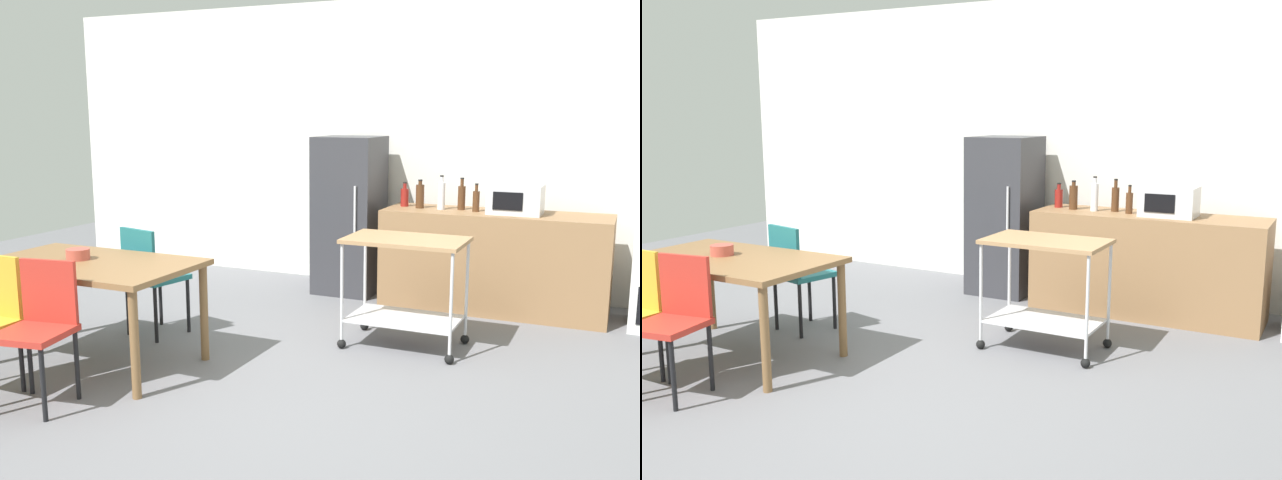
% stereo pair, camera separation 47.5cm
% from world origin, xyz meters
% --- Properties ---
extents(ground_plane, '(12.00, 12.00, 0.00)m').
position_xyz_m(ground_plane, '(0.00, 0.00, 0.00)').
color(ground_plane, slate).
extents(back_wall, '(8.40, 0.12, 2.90)m').
position_xyz_m(back_wall, '(0.00, 3.20, 1.45)').
color(back_wall, silver).
rests_on(back_wall, ground_plane).
extents(kitchen_counter, '(2.00, 0.64, 0.90)m').
position_xyz_m(kitchen_counter, '(0.90, 2.60, 0.45)').
color(kitchen_counter, olive).
rests_on(kitchen_counter, ground_plane).
extents(dining_table, '(1.50, 0.90, 0.75)m').
position_xyz_m(dining_table, '(-1.45, 0.01, 0.67)').
color(dining_table, brown).
rests_on(dining_table, ground_plane).
extents(chair_red, '(0.46, 0.46, 0.89)m').
position_xyz_m(chair_red, '(-1.24, -0.67, 0.52)').
color(chair_red, '#B72D23').
rests_on(chair_red, ground_plane).
extents(chair_teal, '(0.48, 0.48, 0.89)m').
position_xyz_m(chair_teal, '(-1.46, 0.71, 0.52)').
color(chair_teal, '#1E666B').
rests_on(chair_teal, ground_plane).
extents(refrigerator, '(0.60, 0.63, 1.55)m').
position_xyz_m(refrigerator, '(-0.55, 2.70, 0.78)').
color(refrigerator, '#333338').
rests_on(refrigerator, ground_plane).
extents(kitchen_cart, '(0.91, 0.57, 0.85)m').
position_xyz_m(kitchen_cart, '(0.48, 1.29, 0.57)').
color(kitchen_cart, '#A37A51').
rests_on(kitchen_cart, ground_plane).
extents(bottle_soy_sauce, '(0.08, 0.08, 0.23)m').
position_xyz_m(bottle_soy_sauce, '(0.03, 2.66, 0.99)').
color(bottle_soy_sauce, maroon).
rests_on(bottle_soy_sauce, kitchen_counter).
extents(bottle_soda, '(0.08, 0.08, 0.27)m').
position_xyz_m(bottle_soda, '(0.20, 2.60, 1.02)').
color(bottle_soda, '#4C2D19').
rests_on(bottle_soda, kitchen_counter).
extents(bottle_sparkling_water, '(0.07, 0.07, 0.32)m').
position_xyz_m(bottle_sparkling_water, '(0.40, 2.59, 1.03)').
color(bottle_sparkling_water, silver).
rests_on(bottle_sparkling_water, kitchen_counter).
extents(bottle_vinegar, '(0.07, 0.07, 0.29)m').
position_xyz_m(bottle_vinegar, '(0.58, 2.65, 1.02)').
color(bottle_vinegar, '#4C2D19').
rests_on(bottle_vinegar, kitchen_counter).
extents(bottle_sesame_oil, '(0.06, 0.06, 0.25)m').
position_xyz_m(bottle_sesame_oil, '(0.73, 2.58, 1.00)').
color(bottle_sesame_oil, '#4C2D19').
rests_on(bottle_sesame_oil, kitchen_counter).
extents(microwave, '(0.46, 0.35, 0.26)m').
position_xyz_m(microwave, '(1.07, 2.58, 1.03)').
color(microwave, silver).
rests_on(microwave, kitchen_counter).
extents(fruit_bowl, '(0.17, 0.17, 0.08)m').
position_xyz_m(fruit_bowl, '(-1.57, 0.04, 0.79)').
color(fruit_bowl, '#B24C3F').
rests_on(fruit_bowl, dining_table).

